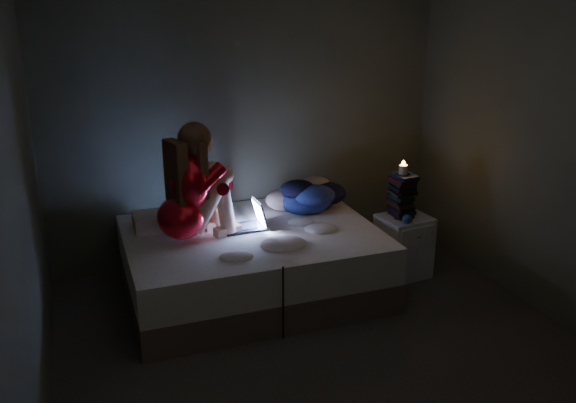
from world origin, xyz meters
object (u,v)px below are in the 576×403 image
candle (403,169)px  phone (402,219)px  nightstand (403,246)px  bed (252,262)px  woman (180,184)px  laptop (243,215)px

candle → phone: size_ratio=0.57×
nightstand → bed: bearing=167.6°
woman → nightstand: bearing=-20.0°
woman → candle: 1.87m
laptop → phone: (1.33, -0.25, -0.12)m
woman → nightstand: 2.04m
phone → woman: bearing=153.9°
woman → phone: bearing=-21.9°
laptop → candle: 1.40m
bed → phone: phone is taller
bed → laptop: (-0.05, 0.07, 0.40)m
candle → phone: 0.42m
bed → nightstand: bearing=-5.3°
woman → phone: (1.83, -0.16, -0.46)m
laptop → candle: size_ratio=4.31×
woman → laptop: 0.61m
laptop → candle: bearing=-8.5°
nightstand → woman: bearing=169.7°
bed → woman: bearing=-178.1°
woman → laptop: size_ratio=2.67×
laptop → phone: 1.36m
bed → candle: bearing=-4.0°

